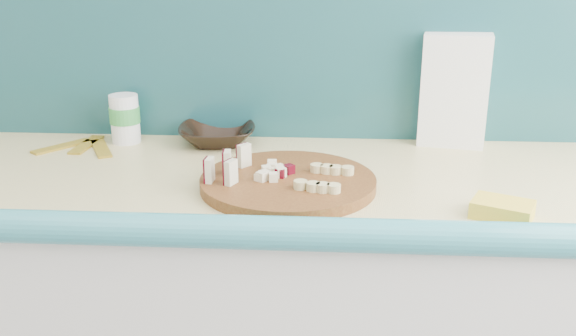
# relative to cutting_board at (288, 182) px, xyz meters

# --- Properties ---
(backsplash) EXTENTS (2.20, 0.02, 0.50)m
(backsplash) POSITION_rel_cutting_board_xyz_m (-0.21, 0.37, 0.24)
(backsplash) COLOR teal
(backsplash) RESTS_ON kitchen_counter
(cutting_board) EXTENTS (0.43, 0.43, 0.02)m
(cutting_board) POSITION_rel_cutting_board_xyz_m (0.00, 0.00, 0.00)
(cutting_board) COLOR #48210F
(cutting_board) RESTS_ON kitchen_counter
(apple_wedges) EXTENTS (0.08, 0.14, 0.05)m
(apple_wedges) POSITION_rel_cutting_board_xyz_m (-0.12, -0.00, 0.04)
(apple_wedges) COLOR beige
(apple_wedges) RESTS_ON cutting_board
(apple_chunks) EXTENTS (0.06, 0.06, 0.02)m
(apple_chunks) POSITION_rel_cutting_board_xyz_m (-0.02, 0.01, 0.02)
(apple_chunks) COLOR #F9EDC7
(apple_chunks) RESTS_ON cutting_board
(banana_slices) EXTENTS (0.12, 0.15, 0.02)m
(banana_slices) POSITION_rel_cutting_board_xyz_m (0.07, -0.02, 0.02)
(banana_slices) COLOR #CAB87B
(banana_slices) RESTS_ON cutting_board
(brown_bowl) EXTENTS (0.21, 0.21, 0.05)m
(brown_bowl) POSITION_rel_cutting_board_xyz_m (-0.19, 0.29, 0.01)
(brown_bowl) COLOR black
(brown_bowl) RESTS_ON kitchen_counter
(flour_bag) EXTENTS (0.18, 0.14, 0.27)m
(flour_bag) POSITION_rel_cutting_board_xyz_m (0.38, 0.34, 0.12)
(flour_bag) COLOR white
(flour_bag) RESTS_ON kitchen_counter
(canister) EXTENTS (0.07, 0.07, 0.12)m
(canister) POSITION_rel_cutting_board_xyz_m (-0.42, 0.29, 0.05)
(canister) COLOR white
(canister) RESTS_ON kitchen_counter
(sponge) EXTENTS (0.13, 0.11, 0.03)m
(sponge) POSITION_rel_cutting_board_xyz_m (0.40, -0.13, 0.00)
(sponge) COLOR yellow
(sponge) RESTS_ON kitchen_counter
(banana_peel) EXTENTS (0.21, 0.17, 0.01)m
(banana_peel) POSITION_rel_cutting_board_xyz_m (-0.51, 0.24, -0.01)
(banana_peel) COLOR #B69223
(banana_peel) RESTS_ON kitchen_counter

